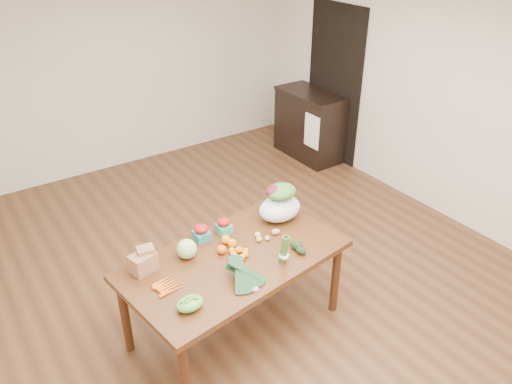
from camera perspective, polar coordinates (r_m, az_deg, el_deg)
floor at (r=4.97m, az=-1.05°, el=-9.18°), size 6.00×6.00×0.00m
room_walls at (r=4.25m, az=-1.22°, el=5.14°), size 5.02×6.02×2.70m
dining_table at (r=4.16m, az=-2.38°, el=-11.54°), size 1.85×1.19×0.75m
doorway_dark at (r=6.99m, az=8.89°, el=12.10°), size 0.02×1.00×2.10m
cabinet at (r=7.12m, az=6.13°, el=7.67°), size 0.52×1.02×0.94m
dish_towel at (r=6.69m, az=6.39°, el=6.90°), size 0.02×0.28×0.45m
paper_bag at (r=3.83m, az=-12.78°, el=-7.69°), size 0.28×0.24×0.18m
cabbage at (r=3.91m, az=-7.92°, el=-6.47°), size 0.16×0.16×0.16m
strawberry_basket_a at (r=4.10m, az=-6.24°, el=-4.80°), size 0.14×0.14×0.11m
strawberry_basket_b at (r=4.18m, az=-3.71°, el=-4.01°), size 0.13×0.13×0.11m
orange_a at (r=3.94m, az=-3.94°, el=-6.58°), size 0.08×0.08×0.08m
orange_b at (r=4.05m, az=-3.48°, el=-5.46°), size 0.08×0.08×0.08m
orange_c at (r=4.00m, az=-2.73°, el=-5.90°), size 0.08×0.08×0.08m
mandarin_cluster at (r=3.91m, az=-1.96°, el=-6.75°), size 0.20×0.20×0.08m
carrots at (r=3.69m, az=-9.96°, el=-10.39°), size 0.24×0.22×0.03m
snap_pea_bag at (r=3.48m, az=-7.58°, el=-12.53°), size 0.19×0.15×0.09m
kale_bunch at (r=3.62m, az=-1.12°, el=-9.48°), size 0.37×0.44×0.16m
asparagus_bundle at (r=3.80m, az=3.22°, el=-6.54°), size 0.10×0.13×0.26m
potato_a at (r=4.07m, az=0.34°, el=-5.42°), size 0.05×0.05×0.04m
potato_b at (r=4.09m, az=1.30°, el=-5.31°), size 0.05×0.04×0.04m
potato_c at (r=4.16m, az=2.17°, el=-4.58°), size 0.06×0.05×0.05m
potato_d at (r=4.12m, az=0.19°, el=-4.91°), size 0.06×0.05×0.05m
potato_e at (r=4.17m, az=2.41°, el=-4.54°), size 0.05×0.04×0.04m
avocado_a at (r=3.95m, az=5.15°, el=-6.70°), size 0.09×0.10×0.06m
avocado_b at (r=3.99m, az=4.64°, el=-6.07°), size 0.11×0.13×0.08m
salad_bag at (r=4.30m, az=2.74°, el=-1.40°), size 0.42×0.34×0.30m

